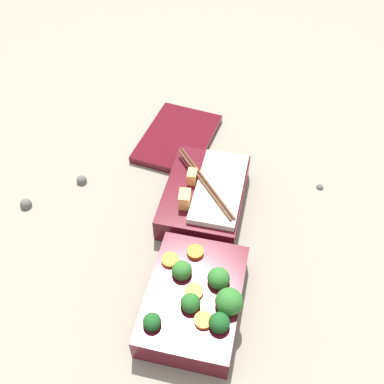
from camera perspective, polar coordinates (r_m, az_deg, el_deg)
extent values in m
plane|color=gray|center=(0.82, 2.10, -7.01)|extent=(3.00, 3.00, 0.00)
cube|color=#510F19|center=(0.74, 0.61, -13.61)|extent=(0.21, 0.15, 0.05)
sphere|color=#2D7028|center=(0.72, 3.39, -10.89)|extent=(0.04, 0.04, 0.04)
sphere|color=#19511E|center=(0.69, -5.09, -16.12)|extent=(0.03, 0.03, 0.03)
sphere|color=#236023|center=(0.70, -0.08, -13.97)|extent=(0.03, 0.03, 0.03)
sphere|color=#2D7028|center=(0.72, -1.30, -9.94)|extent=(0.03, 0.03, 0.03)
sphere|color=#19511E|center=(0.68, 3.48, -16.24)|extent=(0.03, 0.03, 0.03)
sphere|color=#2D7028|center=(0.70, 4.73, -13.71)|extent=(0.04, 0.04, 0.04)
cylinder|color=orange|center=(0.75, 0.41, -7.63)|extent=(0.04, 0.04, 0.01)
cylinder|color=orange|center=(0.69, 1.45, -15.95)|extent=(0.03, 0.03, 0.01)
cylinder|color=orange|center=(0.74, -2.82, -8.61)|extent=(0.04, 0.04, 0.01)
cylinder|color=orange|center=(0.71, 0.47, -12.58)|extent=(0.03, 0.03, 0.01)
cube|color=#510F19|center=(0.86, 1.59, -0.56)|extent=(0.21, 0.15, 0.05)
cube|color=silver|center=(0.84, 3.70, 0.51)|extent=(0.18, 0.08, 0.01)
cube|color=#F4A356|center=(0.81, -0.94, -0.89)|extent=(0.03, 0.02, 0.03)
cube|color=#F4A356|center=(0.85, 0.01, 1.98)|extent=(0.03, 0.02, 0.02)
cylinder|color=#56331E|center=(0.83, 1.86, 1.33)|extent=(0.15, 0.13, 0.01)
cylinder|color=#56331E|center=(0.83, 1.44, 1.16)|extent=(0.15, 0.13, 0.01)
cube|color=#510F19|center=(1.01, -1.81, 6.83)|extent=(0.22, 0.17, 0.02)
sphere|color=#595651|center=(0.95, 15.96, 0.68)|extent=(0.01, 0.01, 0.01)
sphere|color=#595651|center=(0.93, -20.35, -1.47)|extent=(0.02, 0.02, 0.02)
sphere|color=#595651|center=(0.95, -13.84, 1.45)|extent=(0.02, 0.02, 0.02)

